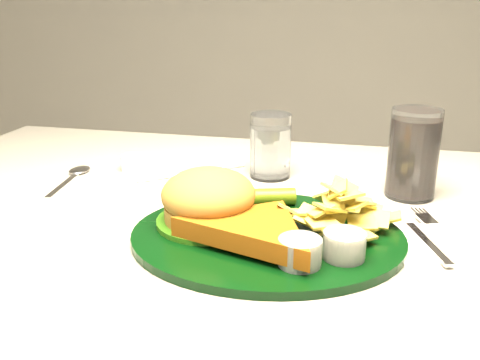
{
  "coord_description": "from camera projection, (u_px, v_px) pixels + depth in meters",
  "views": [
    {
      "loc": [
        0.17,
        -0.68,
        1.04
      ],
      "look_at": [
        0.01,
        -0.01,
        0.8
      ],
      "focal_mm": 40.0,
      "sensor_mm": 36.0,
      "label": 1
    }
  ],
  "objects": [
    {
      "name": "dinner_plate",
      "position": [
        268.0,
        212.0,
        0.66
      ],
      "size": [
        0.37,
        0.32,
        0.08
      ],
      "primitive_type": null,
      "rotation": [
        0.0,
        0.0,
        0.13
      ],
      "color": "black",
      "rests_on": "table"
    },
    {
      "name": "fork_napkin",
      "position": [
        427.0,
        240.0,
        0.66
      ],
      "size": [
        0.16,
        0.18,
        0.01
      ],
      "primitive_type": null,
      "rotation": [
        0.0,
        0.0,
        0.32
      ],
      "color": "white",
      "rests_on": "table"
    },
    {
      "name": "water_glass",
      "position": [
        270.0,
        146.0,
        0.89
      ],
      "size": [
        0.08,
        0.08,
        0.11
      ],
      "primitive_type": "cylinder",
      "rotation": [
        0.0,
        0.0,
        0.3
      ],
      "color": "silver",
      "rests_on": "table"
    },
    {
      "name": "ramekin",
      "position": [
        133.0,
        163.0,
        0.93
      ],
      "size": [
        0.04,
        0.04,
        0.03
      ],
      "primitive_type": "cylinder",
      "rotation": [
        0.0,
        0.0,
        -0.01
      ],
      "color": "white",
      "rests_on": "table"
    },
    {
      "name": "wrapped_straw",
      "position": [
        193.0,
        172.0,
        0.91
      ],
      "size": [
        0.19,
        0.18,
        0.01
      ],
      "primitive_type": null,
      "rotation": [
        0.0,
        0.0,
        0.7
      ],
      "color": "white",
      "rests_on": "table"
    },
    {
      "name": "spoon",
      "position": [
        62.0,
        184.0,
        0.85
      ],
      "size": [
        0.06,
        0.16,
        0.01
      ],
      "primitive_type": null,
      "rotation": [
        0.0,
        0.0,
        0.13
      ],
      "color": "silver",
      "rests_on": "table"
    },
    {
      "name": "cola_glass",
      "position": [
        413.0,
        154.0,
        0.79
      ],
      "size": [
        0.09,
        0.09,
        0.13
      ],
      "primitive_type": "cylinder",
      "rotation": [
        0.0,
        0.0,
        -0.27
      ],
      "color": "black",
      "rests_on": "table"
    }
  ]
}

